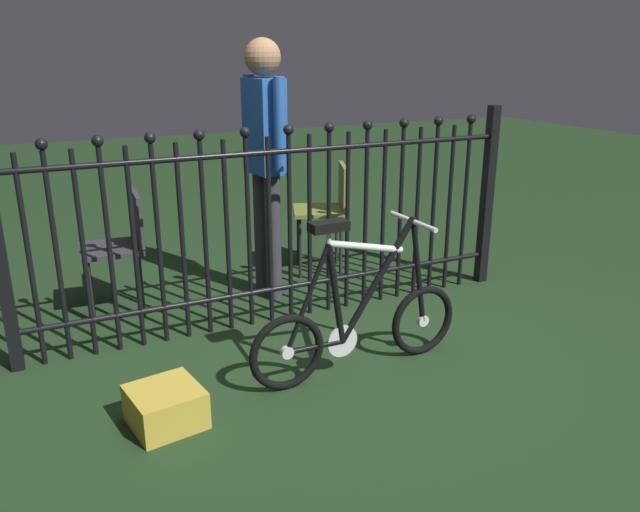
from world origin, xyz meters
name	(u,v)px	position (x,y,z in m)	size (l,w,h in m)	color
ground_plane	(327,357)	(0.00, 0.00, 0.00)	(20.00, 20.00, 0.00)	#1B3218
iron_fence	(276,221)	(-0.06, 0.61, 0.66)	(3.28, 0.07, 1.31)	black
bicycle	(359,320)	(0.08, -0.21, 0.30)	(1.27, 0.40, 0.87)	black
chair_olive	(328,205)	(0.66, 1.32, 0.54)	(0.51, 0.50, 0.85)	black
chair_charcoal	(122,240)	(-0.91, 1.20, 0.49)	(0.42, 0.41, 0.80)	black
person_visitor	(265,146)	(0.05, 1.06, 1.06)	(0.24, 0.47, 1.75)	#2D2D33
display_crate	(166,407)	(-0.98, -0.28, 0.09)	(0.31, 0.31, 0.18)	#B29933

